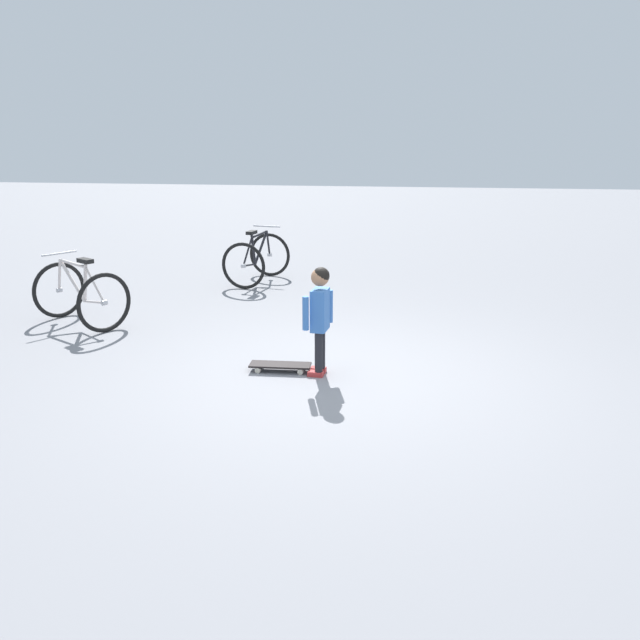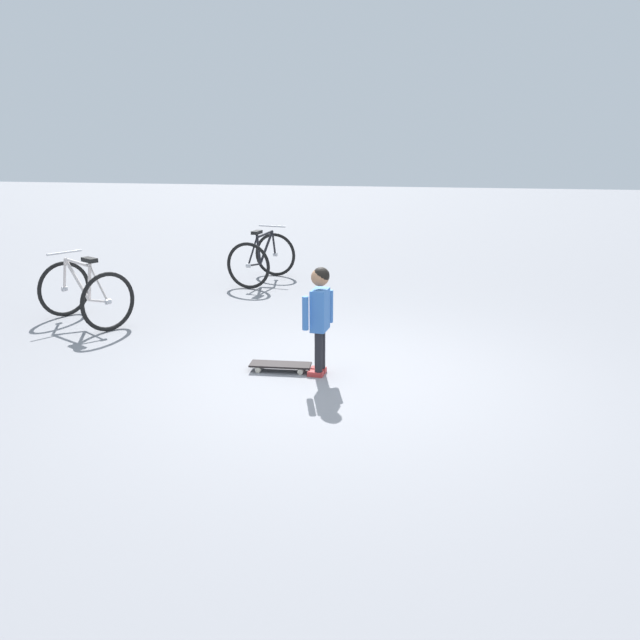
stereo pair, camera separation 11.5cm
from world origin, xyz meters
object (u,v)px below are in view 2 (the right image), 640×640
object	(u,v)px
child_person	(320,309)
bicycle_near	(85,293)
skateboard	(280,365)
bicycle_mid	(262,258)

from	to	relation	value
child_person	bicycle_near	size ratio (longest dim) A/B	0.83
skateboard	bicycle_mid	distance (m)	4.15
child_person	bicycle_mid	xyz separation A→B (m)	(-3.98, -1.64, -0.28)
child_person	skateboard	distance (m)	0.72
bicycle_near	child_person	bearing A→B (deg)	67.87
child_person	skateboard	bearing A→B (deg)	-94.45
skateboard	bicycle_mid	size ratio (longest dim) A/B	0.52
bicycle_near	bicycle_mid	xyz separation A→B (m)	(-2.69, 1.52, 0.00)
skateboard	bicycle_near	xyz separation A→B (m)	(-1.25, -2.76, 0.32)
bicycle_mid	bicycle_near	bearing A→B (deg)	-29.43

